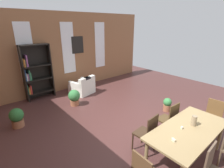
% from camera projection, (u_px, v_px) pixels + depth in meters
% --- Properties ---
extents(ground_plane, '(10.67, 10.67, 0.00)m').
position_uv_depth(ground_plane, '(141.00, 127.00, 4.75)').
color(ground_plane, '#4A2A27').
extents(back_wall_brick, '(8.12, 0.12, 3.23)m').
position_uv_depth(back_wall_brick, '(68.00, 52.00, 7.17)').
color(back_wall_brick, '#986341').
rests_on(back_wall_brick, ground).
extents(window_pane_0, '(0.55, 0.02, 2.10)m').
position_uv_depth(window_pane_0, '(26.00, 52.00, 6.05)').
color(window_pane_0, white).
extents(window_pane_1, '(0.55, 0.02, 2.10)m').
position_uv_depth(window_pane_1, '(68.00, 48.00, 7.07)').
color(window_pane_1, white).
extents(window_pane_2, '(0.55, 0.02, 2.10)m').
position_uv_depth(window_pane_2, '(100.00, 45.00, 8.09)').
color(window_pane_2, white).
extents(dining_table, '(1.94, 0.90, 0.77)m').
position_uv_depth(dining_table, '(188.00, 132.00, 3.39)').
color(dining_table, '#9A8053').
rests_on(dining_table, ground).
extents(vase_on_table, '(0.10, 0.10, 0.22)m').
position_uv_depth(vase_on_table, '(194.00, 121.00, 3.43)').
color(vase_on_table, '#998466').
rests_on(vase_on_table, dining_table).
extents(tealight_candle_0, '(0.04, 0.04, 0.05)m').
position_uv_depth(tealight_candle_0, '(174.00, 141.00, 2.98)').
color(tealight_candle_0, silver).
rests_on(tealight_candle_0, dining_table).
extents(tealight_candle_1, '(0.04, 0.04, 0.05)m').
position_uv_depth(tealight_candle_1, '(173.00, 139.00, 3.01)').
color(tealight_candle_1, silver).
rests_on(tealight_candle_1, dining_table).
extents(tealight_candle_2, '(0.04, 0.04, 0.05)m').
position_uv_depth(tealight_candle_2, '(182.00, 128.00, 3.34)').
color(tealight_candle_2, silver).
rests_on(tealight_candle_2, dining_table).
extents(dining_chair_far_right, '(0.42, 0.42, 0.95)m').
position_uv_depth(dining_chair_far_right, '(169.00, 119.00, 4.19)').
color(dining_chair_far_right, '#4B371F').
rests_on(dining_chair_far_right, ground).
extents(dining_chair_head_right, '(0.43, 0.43, 0.95)m').
position_uv_depth(dining_chair_head_right, '(212.00, 117.00, 4.27)').
color(dining_chair_head_right, brown).
rests_on(dining_chair_head_right, ground).
extents(dining_chair_far_left, '(0.43, 0.43, 0.95)m').
position_uv_depth(dining_chair_far_left, '(147.00, 132.00, 3.66)').
color(dining_chair_far_left, '#3A2719').
rests_on(dining_chair_far_left, ground).
extents(bookshelf_tall, '(1.03, 0.33, 2.07)m').
position_uv_depth(bookshelf_tall, '(35.00, 72.00, 6.26)').
color(bookshelf_tall, black).
rests_on(bookshelf_tall, ground).
extents(armchair_white, '(0.97, 0.97, 0.75)m').
position_uv_depth(armchair_white, '(83.00, 87.00, 6.98)').
color(armchair_white, white).
rests_on(armchair_white, ground).
extents(potted_plant_by_shelf, '(0.27, 0.27, 0.45)m').
position_uv_depth(potted_plant_by_shelf, '(167.00, 104.00, 5.56)').
color(potted_plant_by_shelf, '#9E6042').
rests_on(potted_plant_by_shelf, ground).
extents(potted_plant_corner, '(0.41, 0.41, 0.57)m').
position_uv_depth(potted_plant_corner, '(74.00, 97.00, 5.94)').
color(potted_plant_corner, '#9E6042').
rests_on(potted_plant_corner, ground).
extents(potted_plant_window, '(0.38, 0.38, 0.56)m').
position_uv_depth(potted_plant_window, '(17.00, 117.00, 4.67)').
color(potted_plant_window, '#9E6042').
rests_on(potted_plant_window, ground).
extents(framed_picture, '(0.56, 0.03, 0.72)m').
position_uv_depth(framed_picture, '(77.00, 45.00, 7.30)').
color(framed_picture, black).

